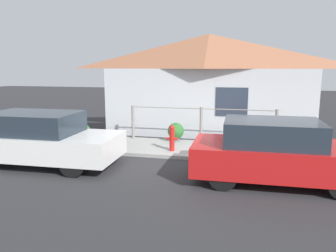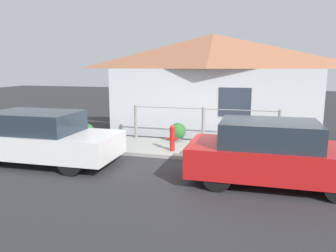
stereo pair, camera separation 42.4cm
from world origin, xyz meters
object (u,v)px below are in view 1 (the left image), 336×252
at_px(car_left, 39,139).
at_px(car_right, 276,152).
at_px(potted_plant_by_fence, 84,132).
at_px(fire_hydrant, 172,137).
at_px(potted_plant_corner, 267,136).
at_px(potted_plant_near_hydrant, 176,131).

bearing_deg(car_left, car_right, -1.42).
distance_m(car_right, potted_plant_by_fence, 6.70).
height_order(fire_hydrant, potted_plant_corner, fire_hydrant).
bearing_deg(car_right, car_left, 179.34).
relative_size(car_left, fire_hydrant, 5.43).
bearing_deg(potted_plant_near_hydrant, car_right, -46.35).
relative_size(car_right, fire_hydrant, 4.90).
bearing_deg(car_right, fire_hydrant, 146.08).
xyz_separation_m(car_right, potted_plant_by_fence, (-6.12, 2.69, -0.33)).
height_order(fire_hydrant, potted_plant_by_fence, fire_hydrant).
relative_size(car_left, potted_plant_corner, 7.06).
distance_m(car_left, potted_plant_by_fence, 2.72).
xyz_separation_m(car_right, fire_hydrant, (-2.81, 1.84, -0.19)).
height_order(car_left, potted_plant_near_hydrant, car_left).
height_order(potted_plant_near_hydrant, potted_plant_corner, potted_plant_near_hydrant).
bearing_deg(fire_hydrant, car_left, -150.27).
bearing_deg(fire_hydrant, potted_plant_corner, 23.79).
bearing_deg(fire_hydrant, potted_plant_near_hydrant, 96.66).
height_order(car_right, potted_plant_corner, car_right).
bearing_deg(car_left, potted_plant_by_fence, 90.52).
height_order(car_right, potted_plant_near_hydrant, car_right).
height_order(car_right, fire_hydrant, car_right).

